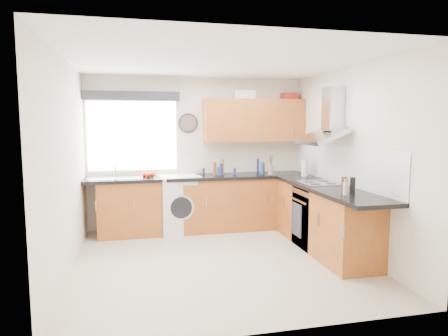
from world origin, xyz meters
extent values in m
plane|color=beige|center=(0.00, 0.00, 0.00)|extent=(3.60, 3.60, 0.00)
cube|color=white|center=(0.00, 0.00, 2.50)|extent=(3.60, 3.60, 0.02)
cube|color=silver|center=(0.00, 1.80, 1.25)|extent=(3.60, 0.02, 2.50)
cube|color=silver|center=(0.00, -1.80, 1.25)|extent=(3.60, 0.02, 2.50)
cube|color=silver|center=(-1.80, 0.00, 1.25)|extent=(0.02, 3.60, 2.50)
cube|color=silver|center=(1.80, 0.00, 1.25)|extent=(0.02, 3.60, 2.50)
cube|color=silver|center=(-1.05, 1.79, 1.55)|extent=(1.40, 0.02, 1.10)
cube|color=#27262F|center=(-1.05, 1.70, 2.18)|extent=(1.50, 0.18, 0.14)
cube|color=white|center=(1.79, 0.30, 1.18)|extent=(0.01, 3.00, 0.54)
cube|color=brown|center=(-0.10, 1.51, 0.43)|extent=(3.00, 0.58, 0.86)
cube|color=brown|center=(1.50, 1.50, 0.43)|extent=(0.60, 0.60, 0.86)
cube|color=brown|center=(1.51, 0.15, 0.43)|extent=(0.58, 2.10, 0.86)
cube|color=black|center=(0.00, 1.50, 0.89)|extent=(3.60, 0.62, 0.05)
cube|color=black|center=(1.50, 0.00, 0.89)|extent=(0.62, 2.42, 0.05)
cube|color=black|center=(1.50, 0.30, 0.42)|extent=(0.56, 0.58, 0.85)
cube|color=#AFB8BE|center=(1.50, 0.30, 0.92)|extent=(0.52, 0.52, 0.01)
cube|color=brown|center=(0.95, 1.62, 1.80)|extent=(1.70, 0.35, 0.70)
cube|color=silver|center=(-0.35, 1.52, 0.46)|extent=(0.69, 0.67, 0.92)
cylinder|color=#27262F|center=(-0.15, 1.76, 1.75)|extent=(0.33, 0.04, 0.33)
cube|color=silver|center=(0.80, 1.72, 2.22)|extent=(0.38, 0.30, 0.14)
cube|color=red|center=(1.60, 1.72, 2.21)|extent=(0.27, 0.23, 0.12)
cylinder|color=gray|center=(1.15, 1.35, 0.98)|extent=(0.11, 0.11, 0.14)
cylinder|color=silver|center=(1.62, 1.05, 1.03)|extent=(0.12, 0.12, 0.25)
cylinder|color=#17154A|center=(0.96, 1.46, 1.04)|extent=(0.04, 0.04, 0.25)
cylinder|color=maroon|center=(1.09, 1.55, 0.99)|extent=(0.05, 0.05, 0.17)
cylinder|color=navy|center=(0.58, 1.50, 0.96)|extent=(0.05, 0.05, 0.11)
cylinder|color=maroon|center=(0.22, 1.42, 1.02)|extent=(0.06, 0.06, 0.22)
cylinder|color=navy|center=(1.03, 1.44, 1.01)|extent=(0.06, 0.06, 0.20)
cylinder|color=navy|center=(0.34, 1.47, 1.00)|extent=(0.05, 0.05, 0.19)
cylinder|color=navy|center=(0.31, 1.49, 0.98)|extent=(0.07, 0.07, 0.13)
cylinder|color=olive|center=(0.38, 1.60, 1.04)|extent=(0.07, 0.07, 0.26)
cylinder|color=#1B1445|center=(0.09, 1.67, 0.96)|extent=(0.04, 0.04, 0.10)
cylinder|color=black|center=(1.50, -0.58, 1.01)|extent=(0.07, 0.07, 0.21)
cylinder|color=#B1AB97|center=(1.40, -0.60, 0.99)|extent=(0.06, 0.06, 0.15)
cylinder|color=olive|center=(1.40, -0.60, 1.01)|extent=(0.05, 0.05, 0.20)
cylinder|color=#361813|center=(1.40, -0.57, 1.02)|extent=(0.06, 0.06, 0.21)
camera|label=1|loc=(-1.04, -4.82, 1.76)|focal=32.00mm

